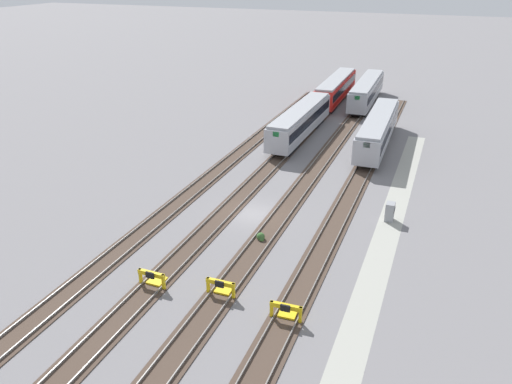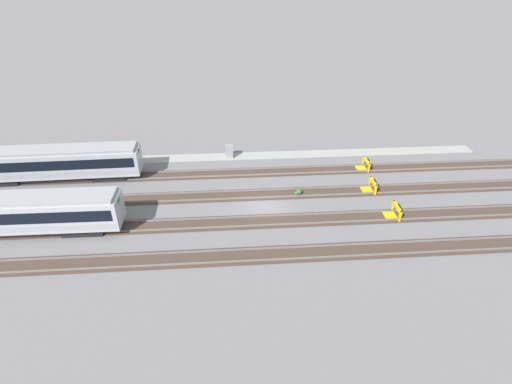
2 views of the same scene
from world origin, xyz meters
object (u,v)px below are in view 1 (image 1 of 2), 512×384
Objects in this scene: subway_car_front_row_centre at (378,130)px; subway_car_front_row_right_inner at (367,91)px; bumper_stop_near_inner_track at (222,287)px; bumper_stop_middle_track at (154,278)px; subway_car_front_row_left_inner at (336,88)px; weed_clump at (261,237)px; electrical_cabinet at (390,212)px; subway_car_front_row_leftmost at (300,121)px; bumper_stop_nearest_track at (287,311)px.

subway_car_front_row_right_inner is (19.14, 4.68, 0.00)m from subway_car_front_row_centre.
subway_car_front_row_right_inner is 52.27m from bumper_stop_near_inner_track.
bumper_stop_middle_track is at bearing 174.90° from subway_car_front_row_right_inner.
subway_car_front_row_left_inner reaches higher than weed_clump.
subway_car_front_row_centre is 1.00× the size of subway_car_front_row_right_inner.
electrical_cabinet is at bearing -160.38° from subway_car_front_row_left_inner.
subway_car_front_row_right_inner is at bearing -13.97° from subway_car_front_row_leftmost.
subway_car_front_row_leftmost is 19.72m from subway_car_front_row_right_inner.
weed_clump is at bearing -28.74° from bumper_stop_middle_track.
weed_clump is (-25.61, 4.89, -1.80)m from subway_car_front_row_centre.
weed_clump is at bearing -169.92° from subway_car_front_row_leftmost.
subway_car_front_row_right_inner is 9.01× the size of bumper_stop_middle_track.
bumper_stop_near_inner_track and bumper_stop_middle_track have the same top height.
subway_car_front_row_leftmost is 9.00× the size of bumper_stop_near_inner_track.
subway_car_front_row_leftmost is at bearing 35.82° from electrical_cabinet.
bumper_stop_nearest_track is at bearing 165.09° from electrical_cabinet.
bumper_stop_middle_track reaches higher than weed_clump.
subway_car_front_row_leftmost reaches higher than weed_clump.
subway_car_front_row_left_inner is 9.01× the size of bumper_stop_near_inner_track.
bumper_stop_middle_track is (-33.87, 9.41, -1.53)m from subway_car_front_row_centre.
bumper_stop_nearest_track is at bearing -149.60° from weed_clump.
subway_car_front_row_leftmost is 11.26× the size of electrical_cabinet.
subway_car_front_row_left_inner is 52.38m from bumper_stop_near_inner_track.
weed_clump is at bearing -174.22° from subway_car_front_row_left_inner.
subway_car_front_row_right_inner is at bearing -0.04° from bumper_stop_near_inner_track.
subway_car_front_row_centre is 9.01× the size of bumper_stop_middle_track.
bumper_stop_near_inner_track reaches higher than weed_clump.
weed_clump is (-25.61, -4.55, -1.80)m from subway_car_front_row_leftmost.
electrical_cabinet is 11.32m from weed_clump.
bumper_stop_nearest_track and bumper_stop_near_inner_track have the same top height.
subway_car_front_row_right_inner reaches higher than bumper_stop_nearest_track.
subway_car_front_row_centre is (-19.04, -9.41, 0.00)m from subway_car_front_row_left_inner.
weed_clump is (-44.65, -4.52, -1.80)m from subway_car_front_row_left_inner.
subway_car_front_row_centre is at bearing -8.11° from bumper_stop_near_inner_track.
subway_car_front_row_leftmost is 8.97× the size of bumper_stop_nearest_track.
subway_car_front_row_right_inner is 53.24m from bumper_stop_middle_track.
bumper_stop_nearest_track is at bearing -164.48° from subway_car_front_row_leftmost.
bumper_stop_middle_track is at bearing -179.95° from subway_car_front_row_leftmost.
subway_car_front_row_right_inner is at bearing 5.01° from bumper_stop_nearest_track.
subway_car_front_row_left_inner is 9.01× the size of bumper_stop_middle_track.
electrical_cabinet is (-37.80, -8.71, -1.24)m from subway_car_front_row_right_inner.
subway_car_front_row_right_inner is at bearing 13.75° from subway_car_front_row_centre.
bumper_stop_nearest_track is (-53.04, -4.65, -1.53)m from subway_car_front_row_right_inner.
subway_car_front_row_centre is 11.28× the size of electrical_cabinet.
bumper_stop_nearest_track is 1.00× the size of bumper_stop_middle_track.
electrical_cabinet is (15.24, -4.06, 0.29)m from bumper_stop_nearest_track.
subway_car_front_row_centre is (-0.00, -9.44, 0.00)m from subway_car_front_row_leftmost.
bumper_stop_near_inner_track is at bearing 171.89° from subway_car_front_row_centre.
bumper_stop_near_inner_track is (-52.15, -4.69, -1.53)m from subway_car_front_row_left_inner.
subway_car_front_row_centre is at bearing 12.18° from electrical_cabinet.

